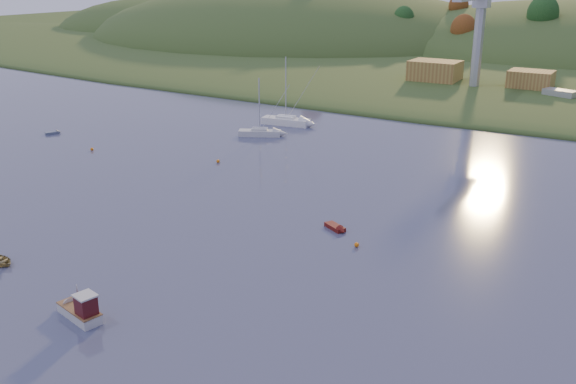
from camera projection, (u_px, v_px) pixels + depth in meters
The scene contains 19 objects.
far_shore at pixel (552, 49), 231.83m from camera, with size 620.00×220.00×1.50m, color #324E1F.
shore_slope at pixel (510, 72), 179.08m from camera, with size 640.00×150.00×7.00m, color #324E1F.
hill_left_far at pixel (181, 31), 297.09m from camera, with size 120.00×100.00×32.00m, color #324E1F.
hill_left at pixel (295, 43), 251.04m from camera, with size 170.00×140.00×44.00m, color #324E1F.
hill_center at pixel (573, 56), 210.76m from camera, with size 140.00×120.00×36.00m, color #324E1F.
hillside_trees at pixel (525, 63), 195.31m from camera, with size 280.00×50.00×32.00m, color #194619, non-canonical shape.
wharf at pixel (489, 93), 141.36m from camera, with size 42.00×16.00×2.40m, color slate.
shed_west at pixel (435, 71), 147.29m from camera, with size 11.00×8.00×4.80m, color olive.
shed_east at pixel (531, 80), 138.07m from camera, with size 9.00×7.00×4.00m, color olive.
dock_crane at pixel (478, 18), 134.66m from camera, with size 3.20×28.00×20.30m.
fishing_boat at pixel (77, 308), 52.10m from camera, with size 5.57×2.85×3.40m.
sailboat_near at pixel (260, 132), 109.23m from camera, with size 7.31×5.10×9.87m.
sailboat_far at pixel (286, 120), 117.12m from camera, with size 9.12×3.77×12.28m.
red_tender at pixel (338, 229), 69.46m from camera, with size 3.29×2.46×1.08m.
grey_dinghy at pixel (55, 132), 110.83m from camera, with size 2.11×2.85×1.00m.
work_vessel at pixel (559, 102), 130.74m from camera, with size 15.88×9.95×3.85m.
buoy_1 at pixel (357, 245), 65.37m from camera, with size 0.50×0.50×0.50m, color orange.
buoy_2 at pixel (92, 149), 100.37m from camera, with size 0.50×0.50×0.50m, color orange.
buoy_3 at pixel (218, 161), 94.03m from camera, with size 0.50×0.50×0.50m, color orange.
Camera 1 is at (38.91, -21.66, 26.72)m, focal length 40.00 mm.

